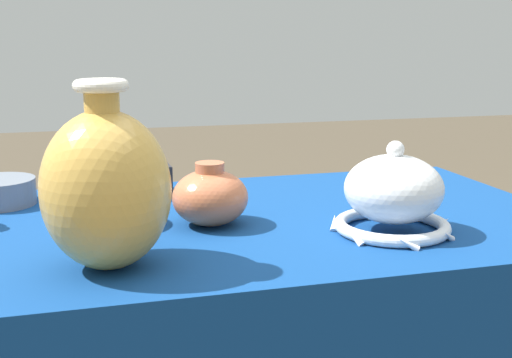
% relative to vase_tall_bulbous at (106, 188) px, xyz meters
% --- Properties ---
extents(display_table, '(1.24, 0.70, 0.78)m').
position_rel_vase_tall_bulbous_xyz_m(display_table, '(0.25, 0.19, -0.21)').
color(display_table, brown).
rests_on(display_table, ground_plane).
extents(vase_tall_bulbous, '(0.19, 0.19, 0.28)m').
position_rel_vase_tall_bulbous_xyz_m(vase_tall_bulbous, '(0.00, 0.00, 0.00)').
color(vase_tall_bulbous, gold).
rests_on(vase_tall_bulbous, display_table).
extents(vase_dome_bell, '(0.21, 0.22, 0.17)m').
position_rel_vase_tall_bulbous_xyz_m(vase_dome_bell, '(0.49, 0.05, -0.06)').
color(vase_dome_bell, white).
rests_on(vase_dome_bell, display_table).
extents(mosaic_tile_box, '(0.15, 0.13, 0.07)m').
position_rel_vase_tall_bulbous_xyz_m(mosaic_tile_box, '(0.07, 0.44, -0.09)').
color(mosaic_tile_box, '#232328').
rests_on(mosaic_tile_box, display_table).
extents(jar_round_terracotta, '(0.14, 0.14, 0.12)m').
position_rel_vase_tall_bulbous_xyz_m(jar_round_terracotta, '(0.19, 0.18, -0.07)').
color(jar_round_terracotta, '#BC6642').
rests_on(jar_round_terracotta, display_table).
extents(bowl_shallow_cobalt, '(0.14, 0.14, 0.06)m').
position_rel_vase_tall_bulbous_xyz_m(bowl_shallow_cobalt, '(0.02, 0.22, -0.09)').
color(bowl_shallow_cobalt, '#3851A8').
rests_on(bowl_shallow_cobalt, display_table).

